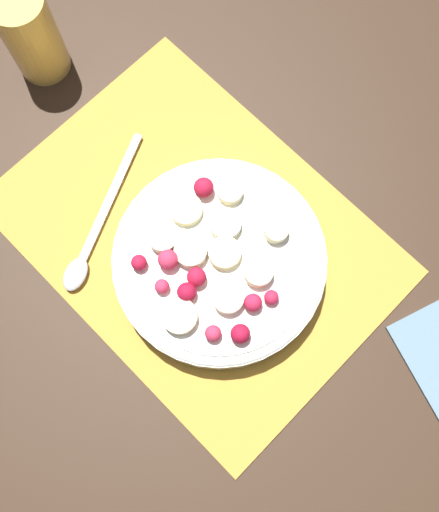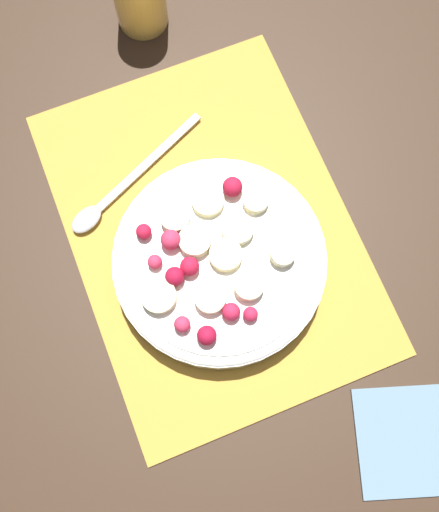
% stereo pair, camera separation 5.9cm
% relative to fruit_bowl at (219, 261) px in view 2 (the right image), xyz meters
% --- Properties ---
extents(ground_plane, '(3.00, 3.00, 0.00)m').
position_rel_fruit_bowl_xyz_m(ground_plane, '(-0.04, 0.01, -0.03)').
color(ground_plane, '#382619').
extents(placemat, '(0.43, 0.31, 0.01)m').
position_rel_fruit_bowl_xyz_m(placemat, '(-0.04, 0.01, -0.02)').
color(placemat, gold).
rests_on(placemat, ground_plane).
extents(fruit_bowl, '(0.23, 0.23, 0.06)m').
position_rel_fruit_bowl_xyz_m(fruit_bowl, '(0.00, 0.00, 0.00)').
color(fruit_bowl, silver).
rests_on(fruit_bowl, placemat).
extents(spoon, '(0.10, 0.19, 0.01)m').
position_rel_fruit_bowl_xyz_m(spoon, '(-0.12, -0.08, -0.02)').
color(spoon, '#B2B2B7').
rests_on(spoon, placemat).
extents(napkin, '(0.15, 0.17, 0.01)m').
position_rel_fruit_bowl_xyz_m(napkin, '(0.25, 0.13, -0.02)').
color(napkin, slate).
rests_on(napkin, ground_plane).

